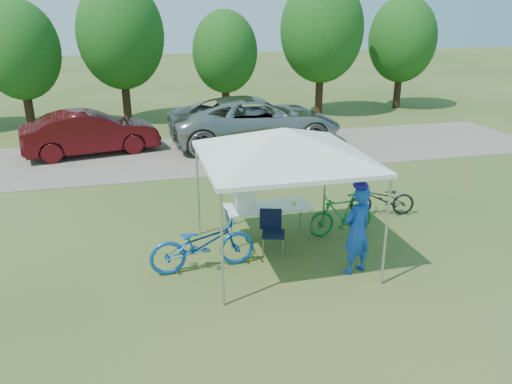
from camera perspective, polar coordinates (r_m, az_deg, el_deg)
The scene contains 14 objects.
ground at distance 10.48m, azimuth 2.93°, elevation -7.35°, with size 100.00×100.00×0.00m, color #2D5119.
gravel_strip at distance 17.76m, azimuth -4.52°, elevation 4.40°, with size 24.00×5.00×0.02m, color gray.
canopy at distance 9.54m, azimuth 3.21°, elevation 6.91°, with size 4.53×4.53×3.00m.
treeline at distance 23.08m, azimuth -8.16°, elevation 16.83°, with size 24.89×4.28×6.30m.
folding_table at distance 10.97m, azimuth 1.35°, elevation -1.83°, with size 1.87×0.78×0.77m.
folding_chair at distance 10.48m, azimuth 1.85°, elevation -4.06°, with size 0.58×0.60×0.91m.
cooler at distance 10.78m, azimuth -1.20°, elevation -1.07°, with size 0.44×0.30×0.32m.
ice_cream_cup at distance 11.06m, azimuth 4.40°, elevation -1.28°, with size 0.09×0.09×0.06m, color gold.
cyclist at distance 9.70m, azimuth 11.48°, elevation -4.33°, with size 0.64×0.42×1.76m, color #1645B7.
bike_blue at distance 9.81m, azimuth -6.14°, elevation -5.90°, with size 0.72×2.08×1.09m, color #1250A2.
bike_green at distance 11.43m, azimuth 9.70°, elevation -2.55°, with size 0.45×1.58×0.95m, color #197428.
bike_dark at distance 12.70m, azimuth 14.27°, elevation -0.79°, with size 0.56×1.61×0.84m, color black.
minivan at distance 18.74m, azimuth -0.10°, elevation 8.14°, with size 2.95×6.39×1.78m, color #9FA09B.
sedan at distance 18.44m, azimuth -18.39°, elevation 6.48°, with size 1.60×4.59×1.51m, color #4B0C10.
Camera 1 is at (-2.74, -8.87, 4.86)m, focal length 35.00 mm.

